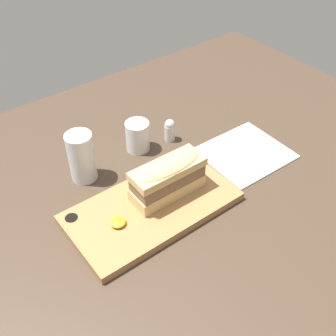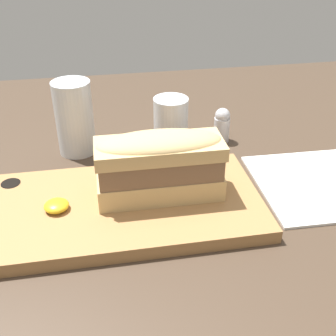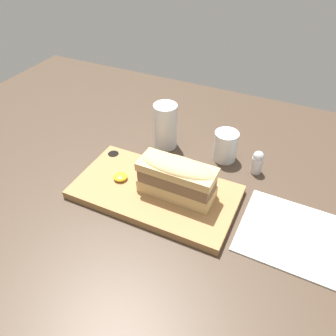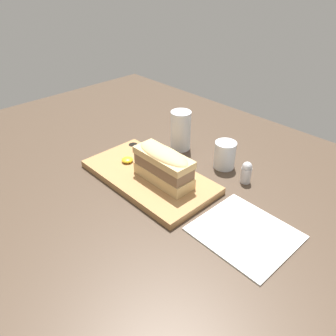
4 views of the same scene
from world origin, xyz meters
TOP-DOWN VIEW (x-y plane):
  - dining_table at (0.00, 0.00)cm, footprint 159.41×103.86cm
  - serving_board at (-2.07, -5.53)cm, footprint 36.86×19.64cm
  - sandwich at (2.99, -4.80)cm, footprint 16.83×6.71cm
  - mustard_dollop at (-10.83, -6.01)cm, footprint 3.23×3.23cm
  - water_glass at (-8.32, 13.06)cm, footprint 6.23×6.23cm
  - wine_glass at (8.03, 14.33)cm, footprint 6.08×6.08cm
  - napkin at (28.33, -4.07)cm, footprint 20.90×18.92cm
  - salt_shaker at (16.80, 12.40)cm, footprint 2.77×2.77cm

SIDE VIEW (x-z plane):
  - dining_table at x=0.00cm, z-range 0.00..2.00cm
  - napkin at x=28.33cm, z-range 2.00..2.40cm
  - serving_board at x=-2.07cm, z-range 1.98..3.91cm
  - mustard_dollop at x=-10.83cm, z-range 3.88..5.17cm
  - salt_shaker at x=16.80cm, z-range 2.04..8.24cm
  - wine_glass at x=8.03cm, z-range 1.62..9.49cm
  - water_glass at x=-8.32cm, z-range 1.17..13.53cm
  - sandwich at x=2.99cm, z-range 4.23..13.48cm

